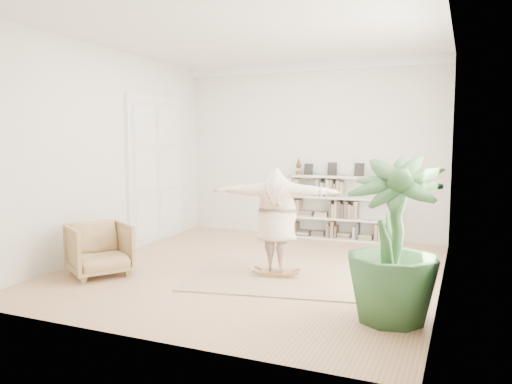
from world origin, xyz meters
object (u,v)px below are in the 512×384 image
Objects in this scene: bookshelf at (343,209)px; rocker_board at (276,272)px; houseplant at (393,240)px; person at (277,217)px; armchair at (99,249)px.

rocker_board is at bearing -94.83° from bookshelf.
rocker_board is 2.33m from houseplant.
houseplant is at bearing 136.11° from person.
bookshelf is 3.17m from rocker_board.
armchair is at bearing -170.00° from rocker_board.
armchair is at bearing 176.71° from houseplant.
houseplant is (1.56, -4.30, 0.29)m from bookshelf.
person is 2.17m from houseplant.
bookshelf is 4.58m from houseplant.
bookshelf is 2.55× the size of armchair.
rocker_board is at bearing 79.24° from person.
armchair is at bearing -124.10° from bookshelf.
armchair is 0.46× the size of person.
rocker_board is 0.28× the size of houseplant.
bookshelf is at bearing 109.91° from houseplant.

